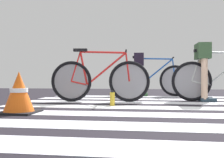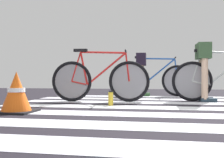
{
  "view_description": "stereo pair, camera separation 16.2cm",
  "coord_description": "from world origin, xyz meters",
  "px_view_note": "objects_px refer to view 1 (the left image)",
  "views": [
    {
      "loc": [
        -0.25,
        -3.61,
        0.43
      ],
      "look_at": [
        -0.96,
        1.19,
        0.42
      ],
      "focal_mm": 44.11,
      "sensor_mm": 36.0,
      "label": 1
    },
    {
      "loc": [
        -0.09,
        -3.61,
        0.43
      ],
      "look_at": [
        -0.96,
        1.19,
        0.42
      ],
      "focal_mm": 44.11,
      "sensor_mm": 36.0,
      "label": 2
    }
  ],
  "objects_px": {
    "bicycle_2_of_3": "(221,80)",
    "cyclist_2_of_3": "(203,64)",
    "cyclist_3_of_3": "(139,68)",
    "water_bottle": "(112,99)",
    "bicycle_1_of_3": "(100,80)",
    "bicycle_3_of_3": "(153,79)",
    "traffic_cone": "(19,93)"
  },
  "relations": [
    {
      "from": "bicycle_3_of_3",
      "to": "water_bottle",
      "type": "distance_m",
      "value": 2.52
    },
    {
      "from": "bicycle_1_of_3",
      "to": "bicycle_3_of_3",
      "type": "bearing_deg",
      "value": 56.24
    },
    {
      "from": "water_bottle",
      "to": "cyclist_2_of_3",
      "type": "bearing_deg",
      "value": 35.33
    },
    {
      "from": "cyclist_2_of_3",
      "to": "bicycle_3_of_3",
      "type": "height_order",
      "value": "cyclist_2_of_3"
    },
    {
      "from": "bicycle_1_of_3",
      "to": "bicycle_2_of_3",
      "type": "height_order",
      "value": "same"
    },
    {
      "from": "cyclist_3_of_3",
      "to": "bicycle_3_of_3",
      "type": "bearing_deg",
      "value": 0.0
    },
    {
      "from": "cyclist_3_of_3",
      "to": "water_bottle",
      "type": "distance_m",
      "value": 2.5
    },
    {
      "from": "bicycle_1_of_3",
      "to": "water_bottle",
      "type": "height_order",
      "value": "bicycle_1_of_3"
    },
    {
      "from": "bicycle_1_of_3",
      "to": "bicycle_3_of_3",
      "type": "height_order",
      "value": "same"
    },
    {
      "from": "bicycle_1_of_3",
      "to": "cyclist_2_of_3",
      "type": "relative_size",
      "value": 1.67
    },
    {
      "from": "bicycle_2_of_3",
      "to": "water_bottle",
      "type": "distance_m",
      "value": 2.1
    },
    {
      "from": "bicycle_2_of_3",
      "to": "cyclist_2_of_3",
      "type": "bearing_deg",
      "value": -180.0
    },
    {
      "from": "bicycle_1_of_3",
      "to": "water_bottle",
      "type": "relative_size",
      "value": 7.61
    },
    {
      "from": "water_bottle",
      "to": "traffic_cone",
      "type": "xyz_separation_m",
      "value": [
        -0.97,
        -1.0,
        0.13
      ]
    },
    {
      "from": "bicycle_2_of_3",
      "to": "cyclist_3_of_3",
      "type": "height_order",
      "value": "cyclist_3_of_3"
    },
    {
      "from": "bicycle_3_of_3",
      "to": "traffic_cone",
      "type": "distance_m",
      "value": 3.78
    },
    {
      "from": "bicycle_3_of_3",
      "to": "bicycle_2_of_3",
      "type": "bearing_deg",
      "value": -49.96
    },
    {
      "from": "bicycle_2_of_3",
      "to": "traffic_cone",
      "type": "distance_m",
      "value": 3.45
    },
    {
      "from": "bicycle_3_of_3",
      "to": "cyclist_3_of_3",
      "type": "height_order",
      "value": "cyclist_3_of_3"
    },
    {
      "from": "bicycle_1_of_3",
      "to": "bicycle_2_of_3",
      "type": "relative_size",
      "value": 1.0
    },
    {
      "from": "bicycle_1_of_3",
      "to": "bicycle_3_of_3",
      "type": "relative_size",
      "value": 1.0
    },
    {
      "from": "bicycle_2_of_3",
      "to": "bicycle_1_of_3",
      "type": "bearing_deg",
      "value": -172.6
    },
    {
      "from": "cyclist_3_of_3",
      "to": "water_bottle",
      "type": "bearing_deg",
      "value": -97.85
    },
    {
      "from": "water_bottle",
      "to": "traffic_cone",
      "type": "distance_m",
      "value": 1.4
    },
    {
      "from": "cyclist_3_of_3",
      "to": "traffic_cone",
      "type": "bearing_deg",
      "value": -111.24
    },
    {
      "from": "bicycle_3_of_3",
      "to": "water_bottle",
      "type": "bearing_deg",
      "value": -104.9
    },
    {
      "from": "cyclist_3_of_3",
      "to": "traffic_cone",
      "type": "xyz_separation_m",
      "value": [
        -1.25,
        -3.43,
        -0.41
      ]
    },
    {
      "from": "bicycle_1_of_3",
      "to": "traffic_cone",
      "type": "height_order",
      "value": "bicycle_1_of_3"
    },
    {
      "from": "bicycle_1_of_3",
      "to": "traffic_cone",
      "type": "relative_size",
      "value": 3.51
    },
    {
      "from": "cyclist_2_of_3",
      "to": "cyclist_3_of_3",
      "type": "distance_m",
      "value": 1.82
    },
    {
      "from": "bicycle_3_of_3",
      "to": "cyclist_3_of_3",
      "type": "bearing_deg",
      "value": -180.0
    },
    {
      "from": "cyclist_2_of_3",
      "to": "bicycle_3_of_3",
      "type": "bearing_deg",
      "value": 120.01
    }
  ]
}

